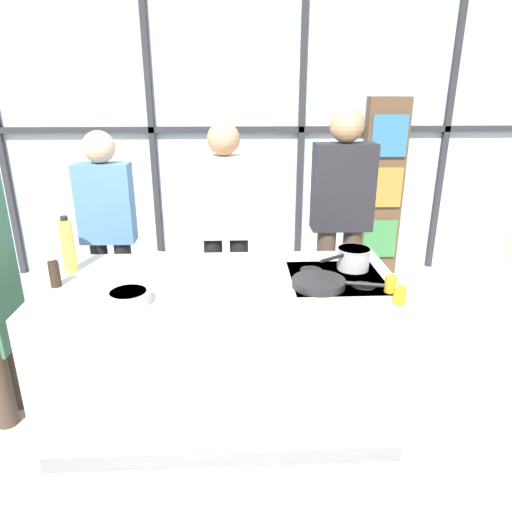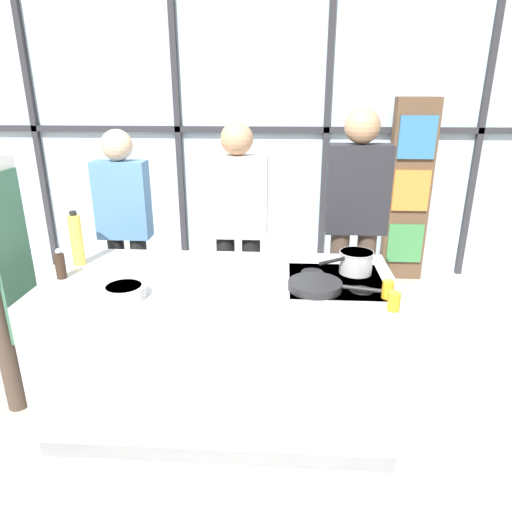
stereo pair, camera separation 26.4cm
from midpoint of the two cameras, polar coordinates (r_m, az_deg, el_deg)
ground_plane at (r=3.06m, az=-6.38°, el=-18.91°), size 18.00×18.00×0.00m
back_window_wall at (r=4.93m, az=-5.20°, el=13.92°), size 6.40×0.10×2.80m
bookshelf at (r=5.02m, az=13.99°, el=8.09°), size 0.42×0.19×1.86m
demo_island at (r=2.80m, az=-6.71°, el=-11.63°), size 1.98×0.90×0.91m
spectator_far_left at (r=3.68m, az=-20.01°, el=3.53°), size 0.40×0.23×1.65m
spectator_center_left at (r=3.51m, az=-6.00°, el=4.22°), size 0.45×0.24×1.71m
spectator_center_right at (r=3.55m, az=8.53°, el=5.38°), size 0.46×0.25×1.81m
frying_pan at (r=2.48m, az=4.99°, el=-3.39°), size 0.51×0.29×0.04m
saucepan at (r=2.73m, az=9.37°, el=-0.31°), size 0.32×0.25×0.13m
white_plate at (r=2.96m, az=-15.24°, el=-0.38°), size 0.25×0.25×0.01m
mixing_bowl at (r=2.40m, az=-18.73°, el=-4.95°), size 0.22×0.22×0.07m
oil_bottle at (r=2.89m, az=-24.91°, el=1.12°), size 0.07×0.07×0.34m
pepper_grinder at (r=2.74m, az=-26.46°, el=-1.95°), size 0.06×0.06×0.18m
juice_glass_near at (r=2.34m, az=14.46°, el=-4.82°), size 0.06×0.06×0.09m
juice_glass_far at (r=2.46m, az=13.56°, el=-3.46°), size 0.06×0.06×0.09m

